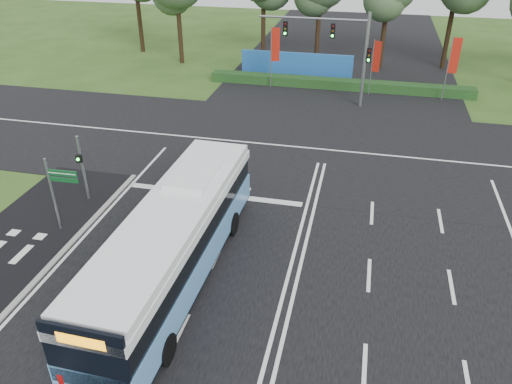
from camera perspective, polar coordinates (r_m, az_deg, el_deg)
ground at (r=21.85m, az=4.05°, el=-8.30°), size 120.00×120.00×0.00m
road_main at (r=21.84m, az=4.06°, el=-8.26°), size 20.00×120.00×0.04m
road_cross at (r=32.09m, az=7.53°, el=4.84°), size 120.00×14.00×0.05m
kerb_strip at (r=23.05m, az=-23.22°, el=-8.59°), size 0.25×18.00×0.12m
city_bus at (r=20.17m, az=-9.31°, el=-5.66°), size 3.08×13.14×3.75m
pedestrian_signal at (r=26.89m, az=-19.26°, el=2.79°), size 0.34×0.42×3.62m
street_sign at (r=24.39m, az=-21.74°, el=0.58°), size 1.48×0.13×3.80m
banner_flag_left at (r=42.65m, az=2.09°, el=16.05°), size 0.73×0.24×5.06m
banner_flag_mid at (r=41.74m, az=13.47°, el=14.48°), size 0.62×0.31×4.49m
banner_flag_right at (r=42.14m, az=21.56°, el=13.87°), size 0.75×0.09×5.05m
traffic_light_gantry at (r=38.61m, az=9.76°, el=16.30°), size 8.41×0.28×7.00m
hedge at (r=43.61m, az=9.40°, el=12.06°), size 22.00×1.20×0.80m
blue_hoarding at (r=46.17m, az=4.64°, el=14.27°), size 10.00×0.30×2.20m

